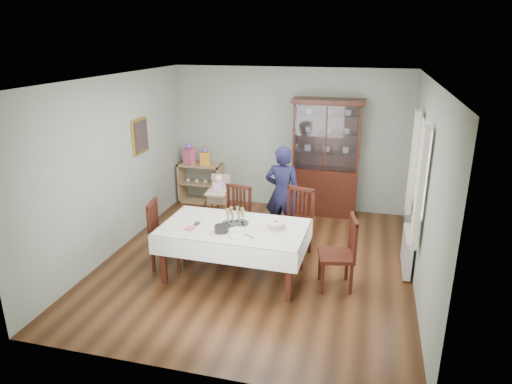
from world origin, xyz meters
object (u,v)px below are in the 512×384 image
(chair_end_left, at_px, (167,247))
(sideboard, at_px, (201,183))
(woman, at_px, (282,193))
(chair_end_right, at_px, (337,267))
(champagne_tray, at_px, (235,220))
(gift_bag_pink, at_px, (189,155))
(gift_bag_orange, at_px, (205,157))
(china_cabinet, at_px, (326,156))
(high_chair, at_px, (220,209))
(chair_far_left, at_px, (234,231))
(chair_far_right, at_px, (294,236))
(birthday_cake, at_px, (276,226))
(dining_table, at_px, (234,251))

(chair_end_left, bearing_deg, sideboard, 0.88)
(woman, bearing_deg, chair_end_right, 128.28)
(chair_end_right, bearing_deg, champagne_tray, -102.94)
(chair_end_left, xyz_separation_m, gift_bag_pink, (-0.72, 2.70, 0.68))
(champagne_tray, relative_size, gift_bag_orange, 1.04)
(china_cabinet, height_order, high_chair, china_cabinet)
(chair_far_left, height_order, chair_far_right, chair_far_right)
(china_cabinet, bearing_deg, chair_end_left, -126.45)
(gift_bag_pink, bearing_deg, birthday_cake, -48.90)
(dining_table, distance_m, birthday_cake, 0.72)
(high_chair, height_order, gift_bag_pink, gift_bag_pink)
(chair_far_right, xyz_separation_m, champagne_tray, (-0.70, -0.81, 0.52))
(chair_end_left, height_order, birthday_cake, chair_end_left)
(champagne_tray, bearing_deg, chair_end_left, -178.74)
(high_chair, relative_size, birthday_cake, 3.76)
(woman, bearing_deg, high_chair, -1.52)
(chair_far_right, distance_m, high_chair, 1.54)
(chair_end_right, bearing_deg, chair_far_left, -127.11)
(chair_far_left, height_order, woman, woman)
(chair_far_left, distance_m, chair_far_right, 0.97)
(chair_far_left, distance_m, gift_bag_pink, 2.53)
(chair_far_right, distance_m, gift_bag_pink, 3.17)
(high_chair, bearing_deg, chair_far_left, -55.45)
(woman, bearing_deg, dining_table, 75.96)
(chair_end_left, bearing_deg, woman, -55.86)
(sideboard, distance_m, gift_bag_orange, 0.57)
(chair_far_right, distance_m, gift_bag_orange, 2.92)
(sideboard, relative_size, high_chair, 0.89)
(chair_far_left, bearing_deg, dining_table, -59.76)
(dining_table, height_order, birthday_cake, birthday_cake)
(sideboard, relative_size, chair_end_right, 0.89)
(china_cabinet, bearing_deg, high_chair, -142.87)
(gift_bag_pink, bearing_deg, champagne_tray, -56.62)
(china_cabinet, relative_size, gift_bag_pink, 5.27)
(champagne_tray, height_order, gift_bag_pink, gift_bag_pink)
(chair_far_right, height_order, gift_bag_pink, gift_bag_pink)
(dining_table, xyz_separation_m, champagne_tray, (-0.00, 0.07, 0.45))
(chair_far_left, bearing_deg, chair_end_left, -122.15)
(china_cabinet, bearing_deg, gift_bag_pink, 179.97)
(chair_end_right, height_order, gift_bag_pink, gift_bag_pink)
(birthday_cake, height_order, gift_bag_orange, gift_bag_orange)
(gift_bag_orange, bearing_deg, high_chair, -60.27)
(chair_end_right, bearing_deg, woman, -155.56)
(china_cabinet, bearing_deg, birthday_cake, -97.81)
(woman, relative_size, birthday_cake, 5.90)
(woman, bearing_deg, gift_bag_orange, -34.28)
(sideboard, distance_m, birthday_cake, 3.47)
(sideboard, height_order, champagne_tray, champagne_tray)
(chair_far_left, bearing_deg, champagne_tray, -58.32)
(chair_far_right, xyz_separation_m, woman, (-0.31, 0.55, 0.48))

